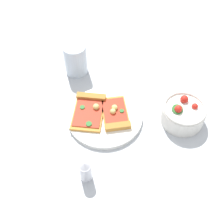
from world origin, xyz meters
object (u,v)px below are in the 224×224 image
plate (105,117)px  pizza_slice_near (115,115)px  soda_glass (76,59)px  pepper_shaker (86,171)px  pizza_slice_far (89,109)px  salad_bowl (183,113)px

plate → pizza_slice_near: pizza_slice_near is taller
soda_glass → pepper_shaker: 0.40m
pepper_shaker → plate: bearing=-150.9°
plate → soda_glass: bearing=-111.3°
plate → pepper_shaker: (0.18, 0.10, 0.03)m
pizza_slice_far → pepper_shaker: pepper_shaker is taller
plate → salad_bowl: size_ratio=1.78×
pizza_slice_near → pepper_shaker: pepper_shaker is taller
pizza_slice_far → salad_bowl: salad_bowl is taller
pizza_slice_near → pizza_slice_far: 0.08m
salad_bowl → pepper_shaker: 0.34m
pizza_slice_far → salad_bowl: (-0.17, 0.22, 0.01)m
plate → pizza_slice_far: 0.05m
pizza_slice_near → soda_glass: 0.25m
plate → pizza_slice_far: pizza_slice_far is taller
pizza_slice_near → salad_bowl: bearing=131.3°
salad_bowl → soda_glass: bearing=-79.9°
pizza_slice_far → soda_glass: bearing=-121.7°
salad_bowl → plate: bearing=-49.4°
pizza_slice_far → soda_glass: size_ratio=1.47×
plate → salad_bowl: salad_bowl is taller
soda_glass → pepper_shaker: size_ratio=1.43×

